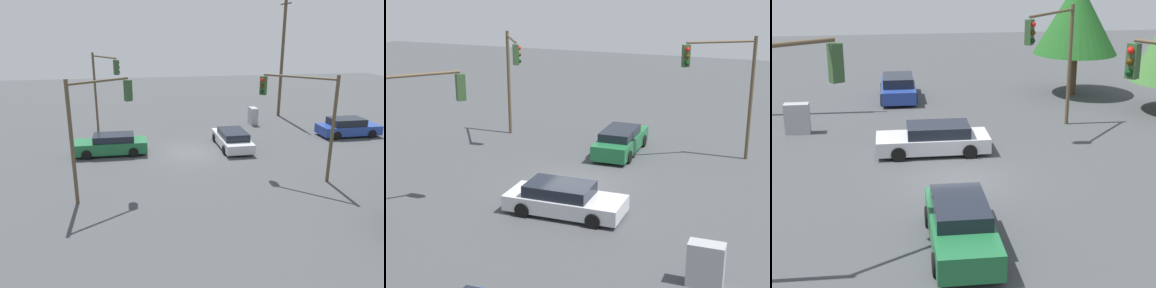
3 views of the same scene
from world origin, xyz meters
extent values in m
plane|color=#424447|center=(0.00, 0.00, 0.00)|extent=(80.00, 80.00, 0.00)
cube|color=#1E6638|center=(0.54, 5.33, 0.56)|extent=(1.78, 4.80, 0.76)
cube|color=black|center=(0.54, 5.09, 1.15)|extent=(1.57, 2.64, 0.43)
cylinder|color=black|center=(-0.30, 6.82, 0.32)|extent=(0.22, 0.64, 0.64)
cylinder|color=black|center=(1.39, 6.82, 0.32)|extent=(0.22, 0.64, 0.64)
cylinder|color=black|center=(-0.30, 3.84, 0.32)|extent=(0.22, 0.64, 0.64)
cylinder|color=black|center=(1.39, 3.84, 0.32)|extent=(0.22, 0.64, 0.64)
cube|color=silver|center=(0.72, -3.08, 0.48)|extent=(4.75, 1.90, 0.62)
cube|color=black|center=(0.48, -3.08, 1.02)|extent=(2.61, 1.67, 0.48)
cylinder|color=black|center=(2.19, -2.18, 0.30)|extent=(0.61, 0.22, 0.61)
cylinder|color=black|center=(2.19, -3.98, 0.30)|extent=(0.61, 0.22, 0.61)
cylinder|color=black|center=(-0.76, -2.18, 0.30)|extent=(0.61, 0.22, 0.61)
cylinder|color=black|center=(-0.76, -3.98, 0.30)|extent=(0.61, 0.22, 0.61)
cylinder|color=brown|center=(-6.63, 6.67, 2.99)|extent=(0.18, 0.18, 5.98)
cylinder|color=brown|center=(-5.72, 5.33, 5.73)|extent=(1.93, 2.74, 0.12)
cube|color=#2D4C28|center=(-4.80, 4.00, 5.10)|extent=(0.42, 0.44, 1.05)
sphere|color=red|center=(-4.66, 4.09, 5.44)|extent=(0.22, 0.22, 0.22)
sphere|color=#392605|center=(-4.66, 4.09, 5.10)|extent=(0.22, 0.22, 0.22)
sphere|color=black|center=(-4.66, 4.09, 4.77)|extent=(0.22, 0.22, 0.22)
cylinder|color=brown|center=(-4.83, -5.10, 5.59)|extent=(2.84, 3.04, 0.12)
cube|color=#2D4C28|center=(-3.46, -3.62, 4.96)|extent=(0.44, 0.44, 1.05)
sphere|color=red|center=(-3.59, -3.50, 5.30)|extent=(0.22, 0.22, 0.22)
sphere|color=#392605|center=(-3.59, -3.50, 4.96)|extent=(0.22, 0.22, 0.22)
sphere|color=black|center=(-3.59, -3.50, 4.63)|extent=(0.22, 0.22, 0.22)
cylinder|color=brown|center=(6.85, 6.57, 3.13)|extent=(0.18, 0.18, 6.27)
cylinder|color=brown|center=(5.34, 5.66, 6.02)|extent=(3.08, 1.93, 0.12)
cube|color=#2D4C28|center=(3.83, 4.74, 5.39)|extent=(0.44, 0.42, 1.05)
sphere|color=red|center=(3.92, 4.60, 5.73)|extent=(0.22, 0.22, 0.22)
sphere|color=#392605|center=(3.92, 4.60, 5.39)|extent=(0.22, 0.22, 0.22)
sphere|color=black|center=(3.92, 4.60, 5.05)|extent=(0.22, 0.22, 0.22)
cube|color=#9EA0A3|center=(6.80, -6.67, 0.72)|extent=(1.13, 0.57, 1.44)
camera|label=1|loc=(-23.76, 4.00, 8.16)|focal=35.00mm
camera|label=2|loc=(8.76, -23.24, 9.63)|focal=55.00mm
camera|label=3|loc=(2.42, 20.60, 8.29)|focal=55.00mm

